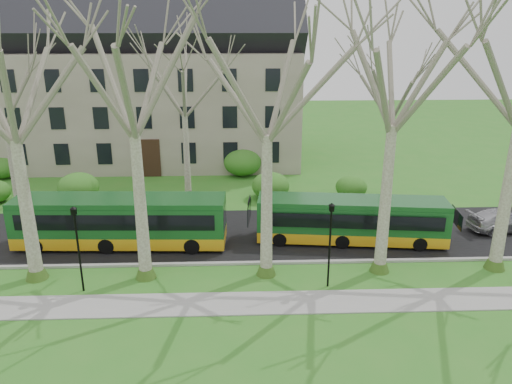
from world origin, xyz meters
TOP-DOWN VIEW (x-y plane):
  - ground at (0.00, 0.00)m, footprint 120.00×120.00m
  - sidewalk at (0.00, -2.50)m, footprint 70.00×2.00m
  - road at (0.00, 5.50)m, footprint 80.00×8.00m
  - curb at (0.00, 1.50)m, footprint 80.00×0.25m
  - building at (-6.00, 24.00)m, footprint 26.50×12.20m
  - tree_row_verge at (0.00, 0.30)m, footprint 49.00×7.00m
  - tree_row_far at (-1.33, 11.00)m, footprint 33.00×7.00m
  - lamp_row at (-0.00, -1.00)m, footprint 36.22×0.22m
  - hedges at (-4.67, 14.00)m, footprint 30.60×8.60m
  - bus_lead at (-5.19, 4.13)m, footprint 12.14×3.00m
  - bus_follow at (8.22, 4.17)m, footprint 11.12×3.53m
  - sedan at (18.16, 5.45)m, footprint 4.81×2.60m

SIDE VIEW (x-z plane):
  - ground at x=0.00m, z-range 0.00..0.00m
  - sidewalk at x=0.00m, z-range 0.00..0.06m
  - road at x=0.00m, z-range 0.00..0.06m
  - curb at x=0.00m, z-range 0.00..0.14m
  - sedan at x=18.16m, z-range 0.06..1.38m
  - hedges at x=-4.67m, z-range 0.00..2.00m
  - bus_follow at x=8.22m, z-range 0.06..2.79m
  - bus_lead at x=-5.19m, z-range 0.06..3.07m
  - lamp_row at x=0.00m, z-range 0.42..4.72m
  - tree_row_far at x=-1.33m, z-range 0.00..12.00m
  - tree_row_verge at x=0.00m, z-range 0.00..14.00m
  - building at x=-6.00m, z-range 0.07..16.07m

